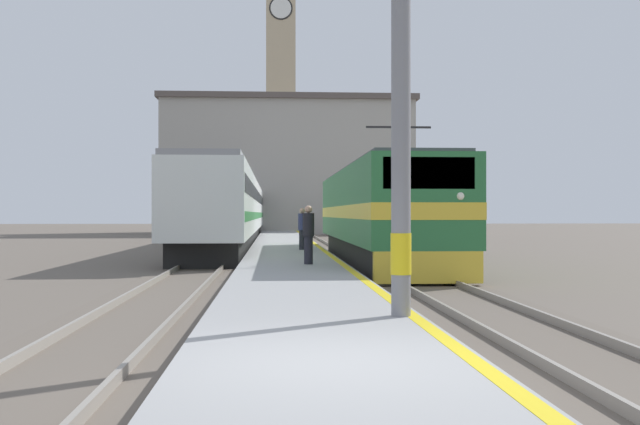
% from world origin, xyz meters
% --- Properties ---
extents(ground_plane, '(200.00, 200.00, 0.00)m').
position_xyz_m(ground_plane, '(0.00, 30.00, 0.00)').
color(ground_plane, '#60564C').
extents(platform, '(3.19, 140.00, 0.36)m').
position_xyz_m(platform, '(0.00, 25.00, 0.18)').
color(platform, '#999999').
rests_on(platform, ground).
extents(rail_track_near, '(2.83, 140.00, 0.16)m').
position_xyz_m(rail_track_near, '(3.30, 25.00, 0.03)').
color(rail_track_near, '#60564C').
rests_on(rail_track_near, ground).
extents(rail_track_far, '(2.83, 140.00, 0.16)m').
position_xyz_m(rail_track_far, '(-2.96, 25.00, 0.03)').
color(rail_track_far, '#60564C').
rests_on(rail_track_far, ground).
extents(locomotive_train, '(2.92, 18.42, 4.56)m').
position_xyz_m(locomotive_train, '(3.30, 20.06, 1.84)').
color(locomotive_train, black).
rests_on(locomotive_train, ground).
extents(passenger_train, '(2.92, 44.69, 3.91)m').
position_xyz_m(passenger_train, '(-2.96, 38.67, 2.11)').
color(passenger_train, black).
rests_on(passenger_train, ground).
extents(catenary_mast, '(2.33, 0.30, 7.64)m').
position_xyz_m(catenary_mast, '(1.33, 3.23, 4.12)').
color(catenary_mast, gray).
rests_on(catenary_mast, platform).
extents(person_on_platform, '(0.34, 0.34, 1.72)m').
position_xyz_m(person_on_platform, '(0.45, 14.40, 1.27)').
color(person_on_platform, '#23232D').
rests_on(person_on_platform, platform).
extents(second_waiting_passenger, '(0.34, 0.34, 1.71)m').
position_xyz_m(second_waiting_passenger, '(0.60, 23.19, 1.26)').
color(second_waiting_passenger, '#23232D').
rests_on(second_waiting_passenger, platform).
extents(clock_tower, '(3.94, 3.94, 28.88)m').
position_xyz_m(clock_tower, '(0.19, 74.06, 15.15)').
color(clock_tower, tan).
rests_on(clock_tower, ground).
extents(station_building, '(22.91, 9.85, 12.37)m').
position_xyz_m(station_building, '(0.72, 61.91, 6.21)').
color(station_building, '#A8A399').
rests_on(station_building, ground).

